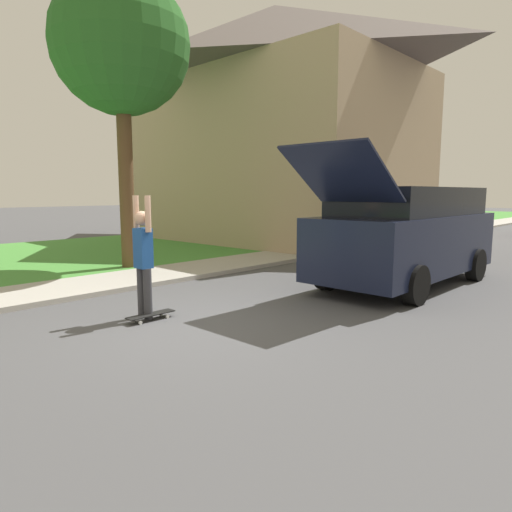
# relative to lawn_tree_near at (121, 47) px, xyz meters

# --- Properties ---
(ground_plane) EXTENTS (120.00, 120.00, 0.00)m
(ground_plane) POSITION_rel_lawn_tree_near_xyz_m (4.98, -1.85, -5.38)
(ground_plane) COLOR #49494C
(lawn) EXTENTS (10.00, 80.00, 0.08)m
(lawn) POSITION_rel_lawn_tree_near_xyz_m (-3.02, 4.15, -5.34)
(lawn) COLOR #478E38
(lawn) RESTS_ON ground_plane
(sidewalk) EXTENTS (1.80, 80.00, 0.10)m
(sidewalk) POSITION_rel_lawn_tree_near_xyz_m (1.38, 4.15, -5.33)
(sidewalk) COLOR #ADA89E
(sidewalk) RESTS_ON ground_plane
(house) EXTENTS (11.50, 7.87, 9.08)m
(house) POSITION_rel_lawn_tree_near_xyz_m (-2.27, 8.12, -0.58)
(house) COLOR tan
(house) RESTS_ON lawn
(lawn_tree_near) EXTENTS (3.29, 3.29, 7.00)m
(lawn_tree_near) POSITION_rel_lawn_tree_near_xyz_m (0.00, 0.00, 0.00)
(lawn_tree_near) COLOR brown
(lawn_tree_near) RESTS_ON lawn
(suv_parked) EXTENTS (2.09, 5.64, 2.71)m
(suv_parked) POSITION_rel_lawn_tree_near_xyz_m (5.94, 2.99, -4.29)
(suv_parked) COLOR black
(suv_parked) RESTS_ON ground_plane
(skateboarder) EXTENTS (0.41, 0.22, 1.90)m
(skateboarder) POSITION_rel_lawn_tree_near_xyz_m (4.20, -2.26, -4.40)
(skateboarder) COLOR #38383D
(skateboarder) RESTS_ON ground_plane
(skateboard) EXTENTS (0.20, 0.78, 0.10)m
(skateboard) POSITION_rel_lawn_tree_near_xyz_m (4.35, -2.26, -5.30)
(skateboard) COLOR black
(skateboard) RESTS_ON ground_plane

